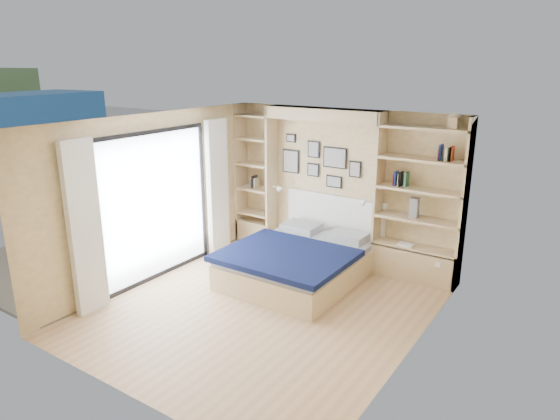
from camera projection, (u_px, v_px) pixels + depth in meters
The scene contains 9 objects.
ground at pixel (264, 308), 6.74m from camera, with size 4.50×4.50×0.00m, color tan.
room_shell at pixel (299, 202), 7.85m from camera, with size 4.50×4.50×4.50m.
bed at pixel (299, 261), 7.60m from camera, with size 1.82×2.27×1.07m.
photo_gallery at pixel (318, 162), 8.30m from camera, with size 1.48×0.02×0.82m.
reading_lamps at pixel (319, 195), 8.18m from camera, with size 1.92×0.12×0.15m.
shelf_decor at pixel (406, 169), 7.32m from camera, with size 3.53×0.23×2.03m.
deck at pixel (95, 254), 8.66m from camera, with size 3.20×4.00×0.05m, color #675C4C.
deck_chair at pixel (106, 234), 8.42m from camera, with size 0.79×0.97×0.85m.
shipping_container at pixel (10, 134), 14.72m from camera, with size 2.20×5.51×2.29m, color navy.
Camera 1 is at (3.56, -4.94, 3.19)m, focal length 32.00 mm.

